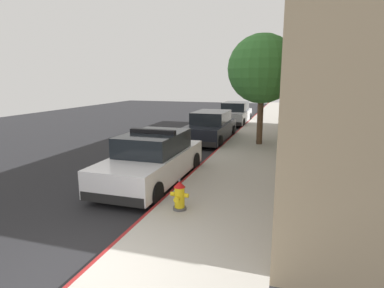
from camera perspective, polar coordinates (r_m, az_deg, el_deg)
The scene contains 8 objects.
ground_plane at distance 16.17m, azimuth -10.95°, elevation -0.49°, with size 32.40×60.00×0.20m, color #232326.
sidewalk_pavement at distance 14.31m, azimuth 10.67°, elevation -1.30°, with size 2.86×60.00×0.16m, color #ADA89E.
curb_painted_edge at distance 14.55m, azimuth 4.93°, elevation -0.93°, with size 0.08×60.00×0.16m, color maroon.
police_cruiser at distance 10.07m, azimuth -7.05°, elevation -2.73°, with size 1.94×4.84×1.68m.
parked_car_silver_ahead at distance 16.72m, azimuth 3.36°, elevation 3.03°, with size 1.94×4.84×1.56m.
parked_car_dark_far at distance 23.53m, azimuth 7.69°, elevation 5.41°, with size 1.94×4.84×1.56m.
fire_hydrant at distance 7.64m, azimuth -2.26°, elevation -9.20°, with size 0.44×0.40×0.76m.
street_tree at distance 15.35m, azimuth 12.43°, elevation 12.94°, with size 3.17×3.17×5.09m.
Camera 1 is at (3.05, -3.87, 3.21)m, focal length 29.85 mm.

